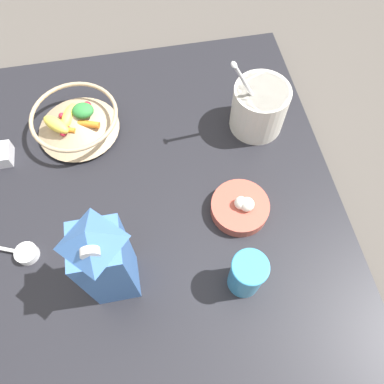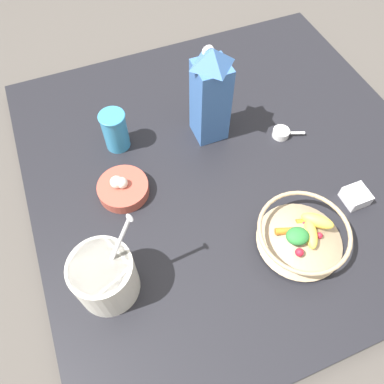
{
  "view_description": "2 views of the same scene",
  "coord_description": "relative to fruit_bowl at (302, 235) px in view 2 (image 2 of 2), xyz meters",
  "views": [
    {
      "loc": [
        0.13,
        -0.34,
        0.81
      ],
      "look_at": [
        0.19,
        0.01,
        0.11
      ],
      "focal_mm": 35.0,
      "sensor_mm": 36.0,
      "label": 1
    },
    {
      "loc": [
        0.33,
        0.53,
        0.85
      ],
      "look_at": [
        0.15,
        0.09,
        0.1
      ],
      "focal_mm": 35.0,
      "sensor_mm": 36.0,
      "label": 2
    }
  ],
  "objects": [
    {
      "name": "ground_plane",
      "position": [
        0.05,
        -0.28,
        -0.08
      ],
      "size": [
        6.0,
        6.0,
        0.0
      ],
      "primitive_type": "plane",
      "color": "#4C4742"
    },
    {
      "name": "countertop",
      "position": [
        0.05,
        -0.28,
        -0.06
      ],
      "size": [
        1.07,
        1.07,
        0.04
      ],
      "color": "black",
      "rests_on": "ground_plane"
    },
    {
      "name": "fruit_bowl",
      "position": [
        0.0,
        0.0,
        0.0
      ],
      "size": [
        0.21,
        0.21,
        0.08
      ],
      "color": "tan",
      "rests_on": "countertop"
    },
    {
      "name": "milk_carton",
      "position": [
        0.06,
        -0.4,
        0.1
      ],
      "size": [
        0.08,
        0.08,
        0.28
      ],
      "color": "#3D6BB2",
      "rests_on": "countertop"
    },
    {
      "name": "yogurt_tub",
      "position": [
        0.44,
        -0.06,
        0.03
      ],
      "size": [
        0.16,
        0.13,
        0.24
      ],
      "color": "silver",
      "rests_on": "countertop"
    },
    {
      "name": "drinking_cup",
      "position": [
        0.31,
        -0.45,
        0.02
      ],
      "size": [
        0.07,
        0.07,
        0.12
      ],
      "color": "#3893C6",
      "rests_on": "countertop"
    },
    {
      "name": "spice_jar",
      "position": [
        -0.19,
        -0.05,
        -0.02
      ],
      "size": [
        0.06,
        0.06,
        0.03
      ],
      "color": "silver",
      "rests_on": "countertop"
    },
    {
      "name": "measuring_scoop",
      "position": [
        -0.13,
        -0.31,
        -0.03
      ],
      "size": [
        0.09,
        0.05,
        0.02
      ],
      "color": "white",
      "rests_on": "countertop"
    },
    {
      "name": "garlic_bowl",
      "position": [
        0.34,
        -0.29,
        -0.02
      ],
      "size": [
        0.13,
        0.13,
        0.06
      ],
      "color": "#B24C3D",
      "rests_on": "countertop"
    }
  ]
}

